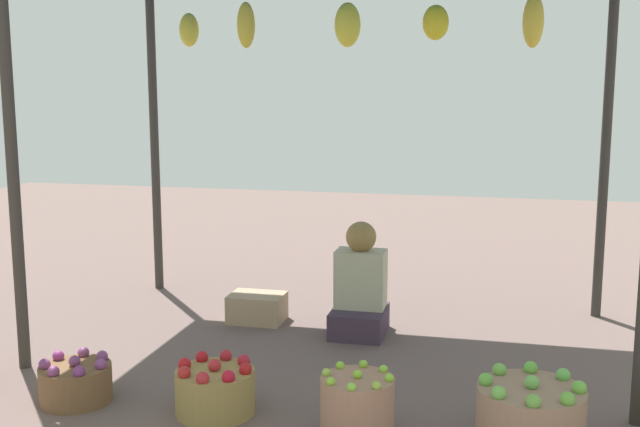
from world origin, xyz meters
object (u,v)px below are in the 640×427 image
basket_limes (357,406)px  wooden_crate_near_vendor (257,308)px  vendor_person (360,291)px  basket_purple_onions (76,382)px  basket_red_apples (215,390)px  basket_green_apples (530,416)px

basket_limes → wooden_crate_near_vendor: basket_limes is taller
vendor_person → basket_limes: 1.61m
basket_purple_onions → basket_red_apples: basket_red_apples is taller
basket_purple_onions → basket_limes: bearing=-2.1°
basket_red_apples → basket_green_apples: 1.59m
basket_purple_onions → basket_limes: size_ratio=1.06×
basket_purple_onions → basket_red_apples: 0.79m
basket_limes → wooden_crate_near_vendor: (-1.05, 1.67, -0.05)m
basket_red_apples → basket_green_apples: bearing=-1.0°
basket_limes → wooden_crate_near_vendor: bearing=122.3°
basket_limes → basket_green_apples: bearing=4.3°
basket_red_apples → wooden_crate_near_vendor: basket_red_apples is taller
vendor_person → basket_limes: bearing=-80.0°
basket_green_apples → basket_red_apples: bearing=179.0°
basket_purple_onions → wooden_crate_near_vendor: size_ratio=0.99×
vendor_person → basket_green_apples: 1.88m
basket_red_apples → basket_limes: size_ratio=1.15×
basket_purple_onions → basket_green_apples: basket_green_apples is taller
basket_red_apples → basket_green_apples: (1.59, -0.03, 0.03)m
basket_limes → basket_green_apples: 0.82m
vendor_person → wooden_crate_near_vendor: bearing=173.4°
wooden_crate_near_vendor → basket_limes: bearing=-57.7°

